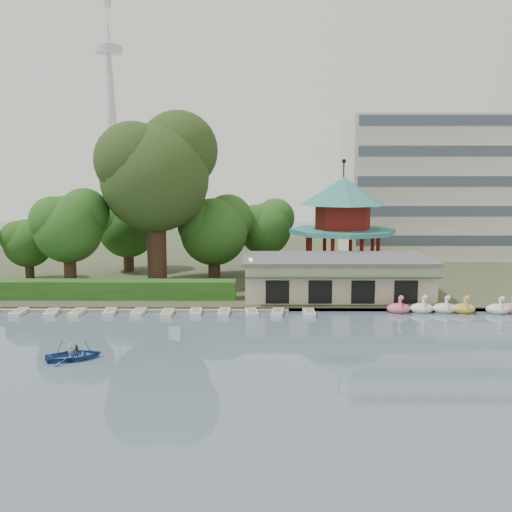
{
  "coord_description": "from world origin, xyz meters",
  "views": [
    {
      "loc": [
        2.29,
        -34.11,
        12.83
      ],
      "look_at": [
        2.0,
        18.0,
        5.0
      ],
      "focal_mm": 40.0,
      "sensor_mm": 36.0,
      "label": 1
    }
  ],
  "objects_px": {
    "dock": "(105,309)",
    "rowboat_with_passengers": "(74,352)",
    "boathouse": "(336,276)",
    "big_tree": "(156,169)",
    "pavilion": "(343,217)"
  },
  "relations": [
    {
      "from": "dock",
      "to": "boathouse",
      "type": "relative_size",
      "value": 1.83
    },
    {
      "from": "dock",
      "to": "rowboat_with_passengers",
      "type": "distance_m",
      "value": 13.85
    },
    {
      "from": "dock",
      "to": "pavilion",
      "type": "distance_m",
      "value": 29.14
    },
    {
      "from": "big_tree",
      "to": "rowboat_with_passengers",
      "type": "distance_m",
      "value": 27.74
    },
    {
      "from": "dock",
      "to": "pavilion",
      "type": "xyz_separation_m",
      "value": [
        24.0,
        14.8,
        7.36
      ]
    },
    {
      "from": "pavilion",
      "to": "big_tree",
      "type": "relative_size",
      "value": 0.71
    },
    {
      "from": "dock",
      "to": "boathouse",
      "type": "xyz_separation_m",
      "value": [
        22.0,
        4.77,
        2.25
      ]
    },
    {
      "from": "dock",
      "to": "big_tree",
      "type": "xyz_separation_m",
      "value": [
        3.16,
        10.99,
        12.86
      ]
    },
    {
      "from": "boathouse",
      "to": "dock",
      "type": "bearing_deg",
      "value": -167.76
    },
    {
      "from": "boathouse",
      "to": "pavilion",
      "type": "height_order",
      "value": "pavilion"
    },
    {
      "from": "dock",
      "to": "big_tree",
      "type": "relative_size",
      "value": 1.79
    },
    {
      "from": "boathouse",
      "to": "rowboat_with_passengers",
      "type": "bearing_deg",
      "value": -137.8
    },
    {
      "from": "boathouse",
      "to": "big_tree",
      "type": "bearing_deg",
      "value": 161.74
    },
    {
      "from": "dock",
      "to": "boathouse",
      "type": "height_order",
      "value": "boathouse"
    },
    {
      "from": "pavilion",
      "to": "boathouse",
      "type": "bearing_deg",
      "value": -101.28
    }
  ]
}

